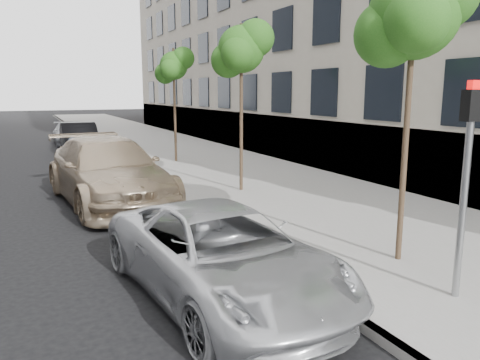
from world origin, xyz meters
TOP-DOWN VIEW (x-y plane):
  - ground at (0.00, 0.00)m, footprint 160.00×160.00m
  - sidewalk at (4.30, 24.00)m, footprint 6.40×72.00m
  - curb at (1.18, 24.00)m, footprint 0.15×72.00m
  - tree_near at (3.23, 1.50)m, footprint 1.77×1.57m
  - tree_mid at (3.23, 8.00)m, footprint 1.68×1.48m
  - tree_far at (3.23, 14.50)m, footprint 1.53×1.33m
  - signal_pole at (2.84, -0.02)m, footprint 0.26×0.21m
  - minivan at (-0.10, 1.66)m, footprint 2.70×5.03m
  - suv at (-0.57, 8.52)m, footprint 3.05×6.34m
  - sedan_blue at (-0.52, 14.25)m, footprint 1.99×4.23m
  - sedan_black at (-0.10, 19.70)m, footprint 1.71×4.67m
  - sedan_rear at (-0.10, 24.76)m, footprint 1.80×4.31m

SIDE VIEW (x-z plane):
  - ground at x=0.00m, z-range 0.00..0.00m
  - sidewalk at x=4.30m, z-range 0.00..0.14m
  - curb at x=1.18m, z-range 0.00..0.14m
  - sedan_rear at x=-0.10m, z-range 0.00..1.24m
  - minivan at x=-0.10m, z-range 0.00..1.34m
  - sedan_blue at x=-0.52m, z-range 0.00..1.40m
  - sedan_black at x=-0.10m, z-range 0.00..1.53m
  - suv at x=-0.57m, z-range 0.00..1.78m
  - signal_pole at x=2.84m, z-range 0.53..3.56m
  - tree_far at x=3.23m, z-range 1.72..6.40m
  - tree_mid at x=3.23m, z-range 1.76..6.66m
  - tree_near at x=3.23m, z-range 1.76..6.75m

